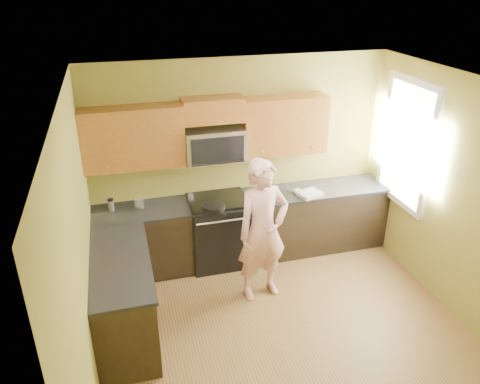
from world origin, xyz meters
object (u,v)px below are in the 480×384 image
object	(u,v)px
stove	(218,231)
travel_mug	(112,211)
woman	(263,231)
frying_pan	(214,209)
butter_tub	(259,198)
microwave	(215,160)

from	to	relation	value
stove	travel_mug	size ratio (longest dim) A/B	5.97
woman	frying_pan	world-z (taller)	woman
butter_tub	microwave	bearing A→B (deg)	163.00
stove	travel_mug	distance (m)	1.42
travel_mug	microwave	bearing A→B (deg)	1.28
stove	butter_tub	bearing A→B (deg)	-4.51
butter_tub	frying_pan	bearing A→B (deg)	-162.21
woman	frying_pan	xyz separation A→B (m)	(-0.46, 0.58, 0.06)
stove	butter_tub	world-z (taller)	butter_tub
frying_pan	travel_mug	size ratio (longest dim) A/B	3.17
microwave	frying_pan	bearing A→B (deg)	-105.91
travel_mug	stove	bearing A→B (deg)	-4.05
microwave	woman	xyz separation A→B (m)	(0.35, -0.96, -0.56)
butter_tub	travel_mug	world-z (taller)	travel_mug
stove	woman	xyz separation A→B (m)	(0.35, -0.84, 0.41)
frying_pan	butter_tub	distance (m)	0.69
woman	travel_mug	bearing A→B (deg)	140.55
microwave	travel_mug	xyz separation A→B (m)	(-1.34, -0.03, -0.53)
stove	frying_pan	size ratio (longest dim) A/B	1.89
woman	microwave	bearing A→B (deg)	99.41
butter_tub	stove	bearing A→B (deg)	175.49
microwave	woman	world-z (taller)	woman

